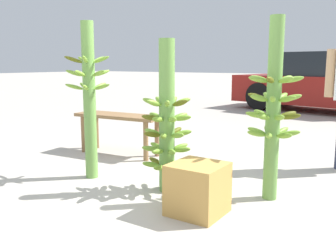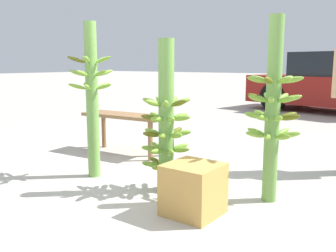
{
  "view_description": "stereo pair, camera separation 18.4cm",
  "coord_description": "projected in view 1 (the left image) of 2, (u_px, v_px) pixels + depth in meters",
  "views": [
    {
      "loc": [
        1.88,
        -2.51,
        1.14
      ],
      "look_at": [
        0.01,
        0.29,
        0.58
      ],
      "focal_mm": 40.0,
      "sensor_mm": 36.0,
      "label": 1
    },
    {
      "loc": [
        2.03,
        -2.41,
        1.14
      ],
      "look_at": [
        0.01,
        0.29,
        0.58
      ],
      "focal_mm": 40.0,
      "sensor_mm": 36.0,
      "label": 2
    }
  ],
  "objects": [
    {
      "name": "banana_stalk_center",
      "position": [
        167.0,
        122.0,
        3.32
      ],
      "size": [
        0.46,
        0.46,
        1.36
      ],
      "color": "#6B9E47",
      "rests_on": "ground_plane"
    },
    {
      "name": "ground_plane",
      "position": [
        149.0,
        196.0,
        3.28
      ],
      "size": [
        80.0,
        80.0,
        0.0
      ],
      "primitive_type": "plane",
      "color": "#B2AA9E"
    },
    {
      "name": "market_bench",
      "position": [
        119.0,
        122.0,
        4.73
      ],
      "size": [
        1.2,
        0.46,
        0.51
      ],
      "rotation": [
        0.0,
        0.0,
        0.09
      ],
      "color": "olive",
      "rests_on": "ground_plane"
    },
    {
      "name": "banana_stalk_left",
      "position": [
        89.0,
        98.0,
        3.68
      ],
      "size": [
        0.45,
        0.46,
        1.55
      ],
      "color": "#6B9E47",
      "rests_on": "ground_plane"
    },
    {
      "name": "produce_crate",
      "position": [
        198.0,
        189.0,
        2.87
      ],
      "size": [
        0.39,
        0.39,
        0.39
      ],
      "color": "#C69347",
      "rests_on": "ground_plane"
    },
    {
      "name": "parked_car",
      "position": [
        325.0,
        83.0,
        8.92
      ],
      "size": [
        4.29,
        2.34,
        1.41
      ],
      "rotation": [
        0.0,
        0.0,
        1.41
      ],
      "color": "maroon",
      "rests_on": "ground_plane"
    },
    {
      "name": "banana_stalk_right",
      "position": [
        273.0,
        109.0,
        3.09
      ],
      "size": [
        0.46,
        0.46,
        1.53
      ],
      "color": "#6B9E47",
      "rests_on": "ground_plane"
    }
  ]
}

